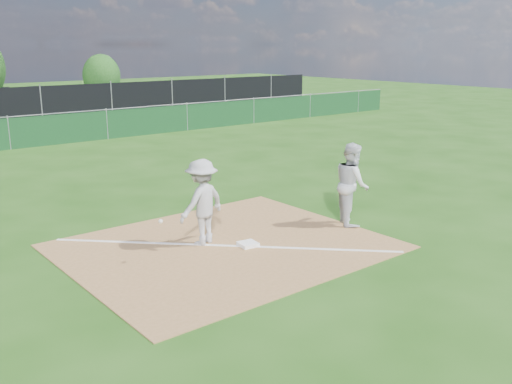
% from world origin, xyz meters
% --- Properties ---
extents(ground, '(90.00, 90.00, 0.00)m').
position_xyz_m(ground, '(0.00, 10.00, 0.00)').
color(ground, '#1B460F').
rests_on(ground, ground).
extents(infield_dirt, '(6.00, 5.00, 0.02)m').
position_xyz_m(infield_dirt, '(0.00, 1.00, 0.01)').
color(infield_dirt, olive).
rests_on(infield_dirt, ground).
extents(foul_line, '(5.01, 5.01, 0.01)m').
position_xyz_m(foul_line, '(0.00, 1.00, 0.03)').
color(foul_line, white).
rests_on(foul_line, infield_dirt).
extents(green_fence, '(44.00, 0.05, 1.20)m').
position_xyz_m(green_fence, '(0.00, 15.00, 0.60)').
color(green_fence, '#0E3417').
rests_on(green_fence, ground).
extents(first_base, '(0.39, 0.39, 0.07)m').
position_xyz_m(first_base, '(0.36, 0.71, 0.06)').
color(first_base, white).
rests_on(first_base, infield_dirt).
extents(play_at_first, '(1.80, 0.87, 1.72)m').
position_xyz_m(play_at_first, '(-0.25, 1.42, 0.88)').
color(play_at_first, '#BDBDC0').
rests_on(play_at_first, infield_dirt).
extents(runner, '(1.07, 1.13, 1.84)m').
position_xyz_m(runner, '(3.10, 0.45, 0.92)').
color(runner, silver).
rests_on(runner, ground).
extents(car_right, '(5.33, 3.82, 1.43)m').
position_xyz_m(car_right, '(5.98, 28.04, 0.73)').
color(car_right, black).
rests_on(car_right, parking_lot).
extents(tree_right, '(2.74, 2.74, 3.25)m').
position_xyz_m(tree_right, '(11.86, 32.77, 1.67)').
color(tree_right, '#382316').
rests_on(tree_right, ground).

